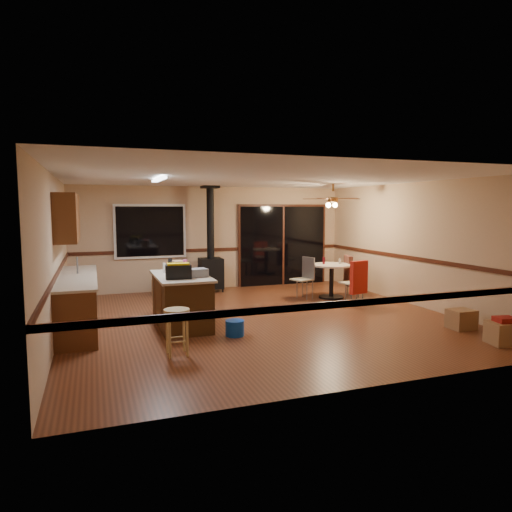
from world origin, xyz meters
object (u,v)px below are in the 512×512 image
chair_right (349,271)px  box_corner_b (461,319)px  bar_stool (177,332)px  toolbox_black (178,272)px  dining_table (332,275)px  box_corner_a (504,333)px  wood_stove (211,262)px  toolbox_grey (194,273)px  blue_bucket (235,328)px  kitchen_island (181,300)px  chair_left (306,273)px  chair_near (358,277)px  box_under_window (163,287)px

chair_right → box_corner_b: 3.28m
box_corner_b → bar_stool: bearing=177.2°
toolbox_black → dining_table: bearing=24.4°
dining_table → box_corner_a: size_ratio=2.04×
wood_stove → toolbox_grey: 3.57m
toolbox_grey → dining_table: toolbox_grey is taller
blue_bucket → box_corner_b: box_corner_b is taller
dining_table → box_corner_a: bearing=-80.2°
kitchen_island → box_corner_b: bearing=-22.2°
toolbox_grey → toolbox_black: bearing=-162.5°
dining_table → toolbox_grey: bearing=-155.1°
kitchen_island → box_corner_b: kitchen_island is taller
bar_stool → toolbox_grey: bearing=67.9°
dining_table → chair_right: size_ratio=1.31×
toolbox_grey → chair_left: 3.47m
chair_left → chair_right: 1.12m
toolbox_grey → box_corner_b: bearing=-19.1°
kitchen_island → blue_bucket: size_ratio=5.51×
chair_near → box_under_window: chair_near is taller
wood_stove → box_corner_b: 5.85m
kitchen_island → blue_bucket: (0.69, -0.93, -0.33)m
toolbox_black → chair_near: toolbox_black is taller
blue_bucket → box_corner_a: (3.72, -1.82, 0.04)m
wood_stove → box_under_window: (-1.20, -0.09, -0.53)m
kitchen_island → bar_stool: bearing=-102.6°
chair_near → toolbox_grey: bearing=-168.3°
wood_stove → chair_near: (2.55, -2.61, -0.13)m
toolbox_black → box_under_window: size_ratio=0.84×
toolbox_black → chair_left: 3.75m
chair_near → chair_right: (0.38, 0.98, 0.00)m
chair_near → box_corner_b: chair_near is taller
toolbox_black → box_corner_b: 4.88m
wood_stove → toolbox_black: 3.75m
dining_table → chair_right: 0.54m
bar_stool → box_corner_b: size_ratio=1.60×
blue_bucket → chair_right: (3.54, 2.35, 0.47)m
kitchen_island → chair_near: (3.85, 0.44, 0.14)m
kitchen_island → box_corner_a: kitchen_island is taller
toolbox_black → bar_stool: toolbox_black is taller
kitchen_island → toolbox_grey: toolbox_grey is taller
toolbox_grey → chair_right: size_ratio=0.65×
box_under_window → box_corner_a: 7.16m
chair_right → box_corner_b: (0.25, -3.25, -0.43)m
toolbox_black → box_corner_a: bearing=-27.3°
blue_bucket → chair_right: chair_right is taller
chair_near → chair_left: bearing=126.4°
dining_table → chair_near: chair_near is taller
toolbox_black → chair_near: bearing=12.1°
chair_near → blue_bucket: bearing=-156.5°
bar_stool → blue_bucket: bearing=31.9°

